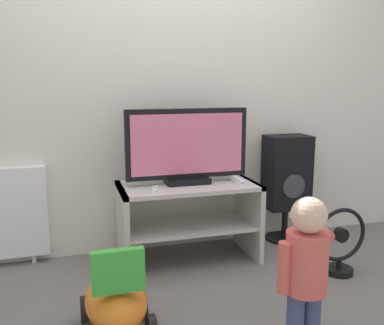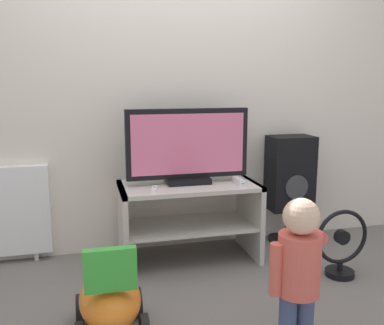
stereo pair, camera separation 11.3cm
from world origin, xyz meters
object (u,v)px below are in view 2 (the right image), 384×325
(television, at_px, (188,147))
(ride_on_toy, at_px, (110,299))
(speaker_tower, at_px, (290,176))
(floor_fan, at_px, (341,246))
(game_console, at_px, (239,181))
(remote_primary, at_px, (154,189))
(child, at_px, (298,264))

(television, distance_m, ride_on_toy, 1.25)
(speaker_tower, relative_size, floor_fan, 1.87)
(television, relative_size, speaker_tower, 1.01)
(game_console, height_order, remote_primary, game_console)
(television, distance_m, child, 1.33)
(child, bearing_deg, remote_primary, 114.62)
(remote_primary, bearing_deg, child, -65.38)
(speaker_tower, height_order, floor_fan, speaker_tower)
(speaker_tower, bearing_deg, floor_fan, -86.31)
(child, bearing_deg, ride_on_toy, 156.03)
(game_console, distance_m, ride_on_toy, 1.30)
(game_console, height_order, floor_fan, game_console)
(television, height_order, ride_on_toy, television)
(child, bearing_deg, television, 100.38)
(ride_on_toy, bearing_deg, television, 54.37)
(game_console, height_order, speaker_tower, speaker_tower)
(television, bearing_deg, game_console, -17.30)
(floor_fan, bearing_deg, ride_on_toy, -168.41)
(remote_primary, bearing_deg, speaker_tower, 14.51)
(speaker_tower, xyz_separation_m, ride_on_toy, (-1.51, -1.01, -0.35))
(remote_primary, distance_m, child, 1.21)
(remote_primary, distance_m, ride_on_toy, 0.88)
(ride_on_toy, bearing_deg, game_console, 37.94)
(television, distance_m, game_console, 0.44)
(remote_primary, height_order, ride_on_toy, remote_primary)
(television, xyz_separation_m, remote_primary, (-0.27, -0.16, -0.25))
(television, height_order, remote_primary, television)
(television, bearing_deg, remote_primary, -149.66)
(child, distance_m, speaker_tower, 1.54)
(game_console, relative_size, ride_on_toy, 0.33)
(game_console, height_order, ride_on_toy, game_console)
(child, height_order, speaker_tower, speaker_tower)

